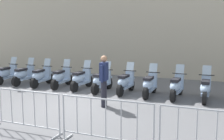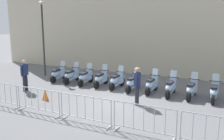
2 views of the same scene
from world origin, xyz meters
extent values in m
plane|color=slate|center=(0.00, 0.00, 0.00)|extent=(120.00, 120.00, 0.00)
cylinder|color=black|center=(-5.17, 3.04, 0.24)|extent=(0.17, 0.49, 0.48)
cube|color=#A8C1E0|center=(-5.13, 2.42, 0.28)|extent=(0.33, 0.88, 0.10)
ellipsoid|color=#A8C1E0|center=(-5.11, 2.14, 0.52)|extent=(0.41, 0.86, 0.40)
cube|color=black|center=(-5.11, 2.17, 0.74)|extent=(0.32, 0.62, 0.10)
cube|color=#A8C1E0|center=(-5.16, 2.85, 0.55)|extent=(0.35, 0.16, 0.60)
cylinder|color=black|center=(-5.16, 2.85, 0.88)|extent=(0.56, 0.07, 0.04)
cube|color=silver|center=(-5.16, 2.90, 1.06)|extent=(0.33, 0.16, 0.35)
cube|color=#A8C1E0|center=(-5.17, 3.04, 0.51)|extent=(0.22, 0.33, 0.06)
cylinder|color=black|center=(-4.10, 3.06, 0.24)|extent=(0.14, 0.48, 0.48)
cylinder|color=black|center=(-4.10, 1.82, 0.24)|extent=(0.14, 0.48, 0.48)
cube|color=#A8C1E0|center=(-4.10, 2.44, 0.28)|extent=(0.28, 0.87, 0.10)
ellipsoid|color=#A8C1E0|center=(-4.10, 2.16, 0.52)|extent=(0.36, 0.84, 0.40)
cube|color=black|center=(-4.10, 2.19, 0.74)|extent=(0.28, 0.60, 0.10)
cube|color=#A8C1E0|center=(-4.10, 2.87, 0.55)|extent=(0.34, 0.14, 0.60)
cylinder|color=black|center=(-4.10, 2.87, 0.88)|extent=(0.56, 0.04, 0.04)
cube|color=silver|center=(-4.10, 2.92, 1.06)|extent=(0.32, 0.14, 0.35)
cube|color=#A8C1E0|center=(-4.10, 3.06, 0.51)|extent=(0.20, 0.32, 0.06)
cylinder|color=black|center=(-3.11, 3.01, 0.24)|extent=(0.16, 0.49, 0.48)
cylinder|color=black|center=(-3.04, 1.77, 0.24)|extent=(0.16, 0.49, 0.48)
cube|color=#A8C1E0|center=(-3.07, 2.39, 0.28)|extent=(0.32, 0.88, 0.10)
ellipsoid|color=#A8C1E0|center=(-3.06, 2.11, 0.52)|extent=(0.40, 0.86, 0.40)
cube|color=black|center=(-3.06, 2.14, 0.74)|extent=(0.31, 0.61, 0.10)
cube|color=#A8C1E0|center=(-3.10, 2.82, 0.55)|extent=(0.35, 0.16, 0.60)
cylinder|color=black|center=(-3.10, 2.82, 0.88)|extent=(0.56, 0.06, 0.04)
cube|color=silver|center=(-3.10, 2.87, 1.06)|extent=(0.33, 0.16, 0.35)
cube|color=#A8C1E0|center=(-3.11, 3.01, 0.51)|extent=(0.22, 0.33, 0.06)
cylinder|color=black|center=(-2.07, 3.08, 0.24)|extent=(0.16, 0.48, 0.48)
cylinder|color=black|center=(-2.03, 1.84, 0.24)|extent=(0.16, 0.48, 0.48)
cube|color=#A8C1E0|center=(-2.05, 2.46, 0.28)|extent=(0.31, 0.88, 0.10)
ellipsoid|color=#A8C1E0|center=(-2.04, 2.18, 0.52)|extent=(0.39, 0.85, 0.40)
cube|color=black|center=(-2.04, 2.22, 0.74)|extent=(0.30, 0.61, 0.10)
cube|color=#A8C1E0|center=(-2.06, 2.90, 0.55)|extent=(0.34, 0.15, 0.60)
cylinder|color=black|center=(-2.06, 2.90, 0.88)|extent=(0.56, 0.06, 0.04)
cube|color=silver|center=(-2.07, 2.95, 1.06)|extent=(0.32, 0.15, 0.35)
cube|color=#A8C1E0|center=(-2.07, 3.08, 0.51)|extent=(0.21, 0.33, 0.06)
cylinder|color=black|center=(-0.99, 3.08, 0.24)|extent=(0.16, 0.49, 0.48)
cylinder|color=black|center=(-1.05, 1.84, 0.24)|extent=(0.16, 0.49, 0.48)
cube|color=#A8C1E0|center=(-1.02, 2.46, 0.28)|extent=(0.32, 0.88, 0.10)
ellipsoid|color=#A8C1E0|center=(-1.03, 2.18, 0.52)|extent=(0.40, 0.86, 0.40)
cube|color=black|center=(-1.03, 2.21, 0.74)|extent=(0.31, 0.61, 0.10)
cube|color=#A8C1E0|center=(-1.00, 2.89, 0.55)|extent=(0.35, 0.16, 0.60)
cylinder|color=black|center=(-1.00, 2.89, 0.88)|extent=(0.56, 0.06, 0.04)
cube|color=silver|center=(-1.00, 2.94, 1.06)|extent=(0.33, 0.15, 0.35)
cube|color=#A8C1E0|center=(-0.99, 3.08, 0.51)|extent=(0.22, 0.33, 0.06)
cylinder|color=black|center=(0.04, 2.96, 0.24)|extent=(0.17, 0.49, 0.48)
cylinder|color=black|center=(-0.03, 1.72, 0.24)|extent=(0.17, 0.49, 0.48)
cube|color=#A8C1E0|center=(0.01, 2.34, 0.28)|extent=(0.33, 0.88, 0.10)
ellipsoid|color=#A8C1E0|center=(-0.01, 2.07, 0.52)|extent=(0.41, 0.86, 0.40)
cube|color=black|center=(-0.01, 2.10, 0.74)|extent=(0.32, 0.62, 0.10)
cube|color=#A8C1E0|center=(0.03, 2.78, 0.55)|extent=(0.35, 0.16, 0.60)
cylinder|color=black|center=(0.03, 2.78, 0.88)|extent=(0.56, 0.07, 0.04)
cube|color=silver|center=(0.03, 2.83, 1.06)|extent=(0.33, 0.16, 0.35)
cube|color=#A8C1E0|center=(0.04, 2.96, 0.51)|extent=(0.22, 0.33, 0.06)
cylinder|color=black|center=(1.06, 3.05, 0.24)|extent=(0.16, 0.49, 0.48)
cylinder|color=black|center=(1.00, 1.81, 0.24)|extent=(0.16, 0.49, 0.48)
cube|color=#A8C1E0|center=(1.03, 2.43, 0.28)|extent=(0.32, 0.88, 0.10)
ellipsoid|color=#A8C1E0|center=(1.02, 2.15, 0.52)|extent=(0.40, 0.86, 0.40)
cube|color=black|center=(1.02, 2.18, 0.74)|extent=(0.31, 0.61, 0.10)
cube|color=#A8C1E0|center=(1.05, 2.86, 0.55)|extent=(0.35, 0.16, 0.60)
cylinder|color=black|center=(1.05, 2.86, 0.88)|extent=(0.56, 0.06, 0.04)
cube|color=silver|center=(1.06, 2.91, 1.06)|extent=(0.33, 0.15, 0.35)
cube|color=#A8C1E0|center=(1.06, 3.05, 0.51)|extent=(0.21, 0.33, 0.06)
cylinder|color=black|center=(2.07, 2.96, 0.24)|extent=(0.14, 0.48, 0.48)
cylinder|color=black|center=(2.05, 1.72, 0.24)|extent=(0.14, 0.48, 0.48)
cube|color=#A8C1E0|center=(2.06, 2.34, 0.28)|extent=(0.29, 0.87, 0.10)
ellipsoid|color=#A8C1E0|center=(2.06, 2.06, 0.52)|extent=(0.37, 0.84, 0.40)
cube|color=black|center=(2.06, 2.09, 0.74)|extent=(0.29, 0.60, 0.10)
cube|color=#A8C1E0|center=(2.06, 2.77, 0.55)|extent=(0.34, 0.14, 0.60)
cylinder|color=black|center=(2.06, 2.77, 0.88)|extent=(0.56, 0.04, 0.04)
cube|color=silver|center=(2.06, 2.82, 1.06)|extent=(0.32, 0.14, 0.35)
cube|color=#A8C1E0|center=(2.07, 2.96, 0.51)|extent=(0.20, 0.32, 0.06)
cylinder|color=black|center=(3.12, 3.00, 0.24)|extent=(0.17, 0.49, 0.48)
cylinder|color=black|center=(3.05, 1.76, 0.24)|extent=(0.17, 0.49, 0.48)
cube|color=#A8C1E0|center=(3.09, 2.38, 0.28)|extent=(0.33, 0.88, 0.10)
ellipsoid|color=#A8C1E0|center=(3.07, 2.10, 0.52)|extent=(0.41, 0.86, 0.40)
cube|color=black|center=(3.07, 2.13, 0.74)|extent=(0.32, 0.62, 0.10)
cube|color=#A8C1E0|center=(3.11, 2.81, 0.55)|extent=(0.35, 0.16, 0.60)
cylinder|color=black|center=(3.11, 2.81, 0.88)|extent=(0.56, 0.07, 0.04)
cube|color=silver|center=(3.12, 2.86, 1.06)|extent=(0.33, 0.16, 0.35)
cube|color=#A8C1E0|center=(3.12, 3.00, 0.51)|extent=(0.22, 0.33, 0.06)
cylinder|color=black|center=(4.11, 3.02, 0.24)|extent=(0.14, 0.48, 0.48)
cylinder|color=black|center=(4.12, 1.78, 0.24)|extent=(0.14, 0.48, 0.48)
cube|color=#A8C1E0|center=(4.11, 2.40, 0.28)|extent=(0.29, 0.87, 0.10)
ellipsoid|color=#A8C1E0|center=(4.12, 2.13, 0.52)|extent=(0.37, 0.84, 0.40)
cube|color=black|center=(4.12, 2.16, 0.74)|extent=(0.28, 0.60, 0.10)
cube|color=#A8C1E0|center=(4.11, 2.84, 0.55)|extent=(0.34, 0.14, 0.60)
cylinder|color=black|center=(4.11, 2.84, 0.88)|extent=(0.56, 0.04, 0.04)
cube|color=silver|center=(4.11, 2.89, 1.06)|extent=(0.32, 0.14, 0.35)
cube|color=#A8C1E0|center=(4.11, 3.02, 0.51)|extent=(0.20, 0.32, 0.06)
cube|color=#B2B5B7|center=(0.98, -2.55, 0.02)|extent=(0.04, 0.44, 0.04)
cylinder|color=#B2B5B7|center=(1.07, -2.55, 0.53)|extent=(0.04, 0.04, 1.05)
cylinder|color=#B2B5B7|center=(-0.01, -2.55, 1.05)|extent=(2.15, 0.04, 0.04)
cylinder|color=#B2B5B7|center=(-0.01, -2.55, 0.18)|extent=(2.15, 0.04, 0.04)
cylinder|color=#B2B5B7|center=(-0.72, -2.55, 0.61)|extent=(0.02, 0.02, 0.87)
cylinder|color=#B2B5B7|center=(-0.36, -2.55, 0.61)|extent=(0.02, 0.02, 0.87)
cylinder|color=#B2B5B7|center=(-0.01, -2.55, 0.61)|extent=(0.02, 0.02, 0.87)
cylinder|color=#B2B5B7|center=(0.35, -2.55, 0.61)|extent=(0.02, 0.02, 0.87)
cylinder|color=#B2B5B7|center=(0.71, -2.55, 0.61)|extent=(0.02, 0.02, 0.87)
cube|color=#B2B5B7|center=(1.28, -2.55, 0.02)|extent=(0.04, 0.44, 0.04)
cylinder|color=#B2B5B7|center=(1.19, -2.55, 0.53)|extent=(0.04, 0.04, 1.05)
cylinder|color=#B2B5B7|center=(3.34, -2.56, 0.53)|extent=(0.04, 0.04, 1.05)
cylinder|color=#B2B5B7|center=(2.27, -2.56, 1.05)|extent=(2.15, 0.04, 0.04)
cylinder|color=#B2B5B7|center=(2.27, -2.56, 0.18)|extent=(2.15, 0.04, 0.04)
cylinder|color=#B2B5B7|center=(1.55, -2.56, 0.61)|extent=(0.02, 0.02, 0.87)
cylinder|color=#B2B5B7|center=(1.91, -2.56, 0.61)|extent=(0.02, 0.02, 0.87)
cylinder|color=#B2B5B7|center=(2.27, -2.56, 0.61)|extent=(0.02, 0.02, 0.87)
cylinder|color=#B2B5B7|center=(2.62, -2.56, 0.61)|extent=(0.02, 0.02, 0.87)
cylinder|color=#B2B5B7|center=(2.98, -2.56, 0.61)|extent=(0.02, 0.02, 0.87)
cylinder|color=#B2B5B7|center=(3.46, -2.56, 0.53)|extent=(0.04, 0.04, 1.05)
cylinder|color=#B2B5B7|center=(4.54, -2.56, 1.05)|extent=(2.15, 0.04, 0.04)
cylinder|color=#B2B5B7|center=(3.82, -2.56, 0.61)|extent=(0.02, 0.02, 0.87)
cylinder|color=#B2B5B7|center=(4.18, -2.56, 0.61)|extent=(0.02, 0.02, 0.87)
cylinder|color=#B2B5B7|center=(4.54, -2.56, 0.61)|extent=(0.02, 0.02, 0.87)
cylinder|color=#23232D|center=(0.99, 0.20, 0.45)|extent=(0.14, 0.14, 0.90)
cylinder|color=#23232D|center=(0.97, 0.38, 0.45)|extent=(0.14, 0.14, 0.90)
cube|color=navy|center=(0.98, 0.29, 1.20)|extent=(0.26, 0.38, 0.60)
sphere|color=#9E7051|center=(0.98, 0.29, 1.62)|extent=(0.22, 0.22, 0.22)
cylinder|color=navy|center=(1.01, 0.06, 1.15)|extent=(0.09, 0.09, 0.55)
cylinder|color=navy|center=(0.96, 0.52, 1.15)|extent=(0.09, 0.09, 0.55)
camera|label=1|loc=(4.50, -7.75, 2.51)|focal=42.83mm
camera|label=2|loc=(4.66, -9.83, 3.70)|focal=39.19mm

